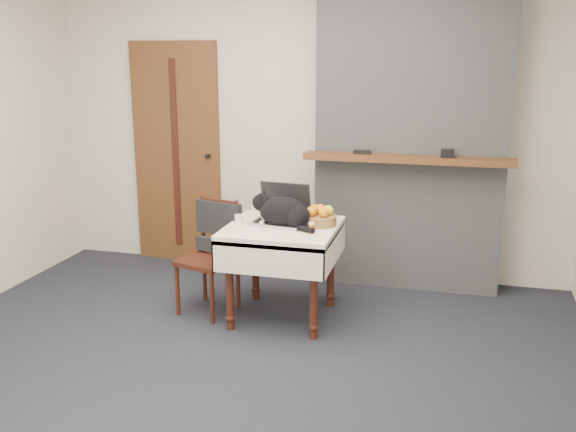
# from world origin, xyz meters

# --- Properties ---
(ground) EXTENTS (4.50, 4.50, 0.00)m
(ground) POSITION_xyz_m (0.00, 0.00, 0.00)
(ground) COLOR black
(ground) RESTS_ON ground
(room_shell) EXTENTS (4.52, 4.01, 2.61)m
(room_shell) POSITION_xyz_m (0.00, 0.46, 1.76)
(room_shell) COLOR beige
(room_shell) RESTS_ON ground
(door) EXTENTS (0.82, 0.10, 2.00)m
(door) POSITION_xyz_m (-1.20, 1.97, 1.00)
(door) COLOR brown
(door) RESTS_ON ground
(chimney) EXTENTS (1.62, 0.48, 2.60)m
(chimney) POSITION_xyz_m (0.90, 1.85, 1.30)
(chimney) COLOR gray
(chimney) RESTS_ON ground
(side_table) EXTENTS (0.78, 0.78, 0.70)m
(side_table) POSITION_xyz_m (0.09, 0.89, 0.59)
(side_table) COLOR #36120E
(side_table) RESTS_ON ground
(laptop) EXTENTS (0.41, 0.36, 0.28)m
(laptop) POSITION_xyz_m (0.06, 0.98, 0.77)
(laptop) COLOR #B7B7BC
(laptop) RESTS_ON side_table
(cat) EXTENTS (0.50, 0.27, 0.25)m
(cat) POSITION_xyz_m (0.12, 0.86, 0.81)
(cat) COLOR black
(cat) RESTS_ON side_table
(cream_jar) EXTENTS (0.06, 0.06, 0.07)m
(cream_jar) POSITION_xyz_m (-0.22, 0.85, 0.73)
(cream_jar) COLOR silver
(cream_jar) RESTS_ON side_table
(pill_bottle) EXTENTS (0.04, 0.04, 0.08)m
(pill_bottle) POSITION_xyz_m (0.34, 0.75, 0.74)
(pill_bottle) COLOR #984112
(pill_bottle) RESTS_ON side_table
(fruit_basket) EXTENTS (0.25, 0.25, 0.14)m
(fruit_basket) POSITION_xyz_m (0.34, 0.98, 0.76)
(fruit_basket) COLOR olive
(fruit_basket) RESTS_ON side_table
(desk_clutter) EXTENTS (0.12, 0.09, 0.01)m
(desk_clutter) POSITION_xyz_m (0.28, 0.94, 0.70)
(desk_clutter) COLOR black
(desk_clutter) RESTS_ON side_table
(chair) EXTENTS (0.47, 0.47, 0.85)m
(chair) POSITION_xyz_m (-0.45, 0.92, 0.54)
(chair) COLOR #36120E
(chair) RESTS_ON ground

